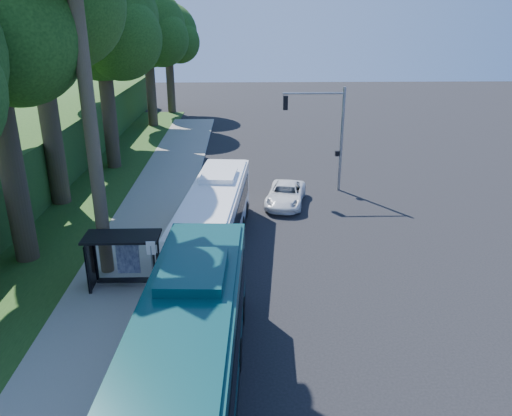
{
  "coord_description": "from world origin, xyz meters",
  "views": [
    {
      "loc": [
        -1.84,
        -22.46,
        11.27
      ],
      "look_at": [
        -1.17,
        1.0,
        2.2
      ],
      "focal_mm": 35.0,
      "sensor_mm": 36.0,
      "label": 1
    }
  ],
  "objects_px": {
    "white_bus": "(215,218)",
    "teal_bus": "(186,365)",
    "pickup": "(286,194)",
    "bus_shelter": "(118,250)"
  },
  "relations": [
    {
      "from": "white_bus",
      "to": "teal_bus",
      "type": "relative_size",
      "value": 0.89
    },
    {
      "from": "teal_bus",
      "to": "white_bus",
      "type": "bearing_deg",
      "value": 91.51
    },
    {
      "from": "white_bus",
      "to": "pickup",
      "type": "bearing_deg",
      "value": 62.43
    },
    {
      "from": "bus_shelter",
      "to": "teal_bus",
      "type": "distance_m",
      "value": 8.73
    },
    {
      "from": "pickup",
      "to": "white_bus",
      "type": "bearing_deg",
      "value": -111.42
    },
    {
      "from": "white_bus",
      "to": "pickup",
      "type": "distance_m",
      "value": 7.67
    },
    {
      "from": "pickup",
      "to": "teal_bus",
      "type": "bearing_deg",
      "value": -91.94
    },
    {
      "from": "bus_shelter",
      "to": "teal_bus",
      "type": "height_order",
      "value": "teal_bus"
    },
    {
      "from": "bus_shelter",
      "to": "teal_bus",
      "type": "bearing_deg",
      "value": -64.51
    },
    {
      "from": "teal_bus",
      "to": "pickup",
      "type": "height_order",
      "value": "teal_bus"
    }
  ]
}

